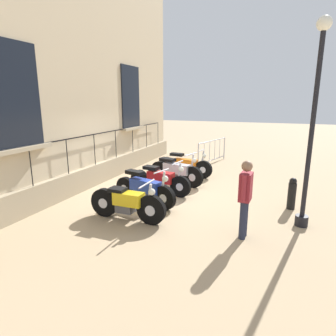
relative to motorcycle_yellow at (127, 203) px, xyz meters
The scene contains 11 objects.
ground_plane 2.21m from the motorcycle_yellow, 98.37° to the left, with size 60.00×60.00×0.00m, color tan.
building_facade 5.13m from the motorcycle_yellow, 142.53° to the left, with size 0.82×12.31×8.50m.
motorcycle_yellow is the anchor object (origin of this frame).
motorcycle_blue 1.11m from the motorcycle_yellow, 95.34° to the left, with size 2.00×0.80×1.03m.
motorcycle_red 2.10m from the motorcycle_yellow, 92.14° to the left, with size 2.07×0.69×1.04m.
motorcycle_silver 3.20m from the motorcycle_yellow, 89.30° to the left, with size 2.02×0.85×1.10m.
motorcycle_orange 4.32m from the motorcycle_yellow, 90.28° to the left, with size 2.14×0.61×1.03m.
lamppost 4.37m from the motorcycle_yellow, 16.95° to the left, with size 0.29×0.29×4.34m.
crowd_barrier 6.85m from the motorcycle_yellow, 86.39° to the left, with size 0.68×2.38×1.05m.
bollard 4.20m from the motorcycle_yellow, 31.23° to the left, with size 0.20×0.20×0.84m.
pedestrian_standing 2.68m from the motorcycle_yellow, ahead, with size 0.24×0.53×1.61m.
Camera 1 is at (3.51, -7.66, 2.76)m, focal length 30.62 mm.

